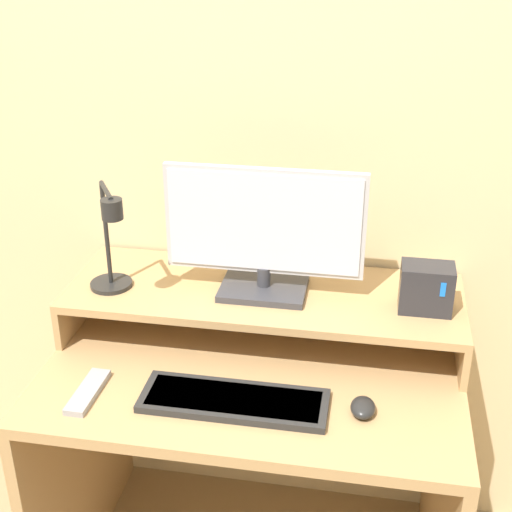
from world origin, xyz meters
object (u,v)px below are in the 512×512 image
Objects in this scene: monitor at (264,232)px; desk_lamp at (111,246)px; keyboard at (234,400)px; remote_control at (88,392)px; router_dock at (426,288)px; mouse at (363,408)px.

monitor reaches higher than desk_lamp.
desk_lamp is 0.68× the size of keyboard.
monitor is 2.97× the size of remote_control.
monitor is 1.72× the size of desk_lamp.
remote_control is at bearing -86.90° from desk_lamp.
desk_lamp is at bearing -166.59° from monitor.
router_dock is 0.75× the size of remote_control.
desk_lamp is (-0.39, -0.09, -0.03)m from monitor.
mouse is (0.67, -0.22, -0.26)m from desk_lamp.
monitor is at bearing 43.37° from remote_control.
desk_lamp reaches higher than mouse.
remote_control is at bearing -136.63° from monitor.
desk_lamp is 0.75m from mouse.
monitor is 3.94× the size of router_dock.
router_dock reaches higher than keyboard.
desk_lamp is at bearing 162.15° from mouse.
keyboard is (0.37, -0.23, -0.27)m from desk_lamp.
monitor reaches higher than keyboard.
monitor reaches higher than remote_control.
desk_lamp is at bearing -175.40° from router_dock.
remote_control is (-0.36, -0.03, -0.00)m from keyboard.
monitor is at bearing 87.04° from keyboard.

